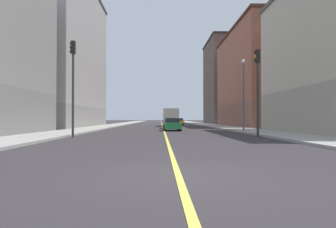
# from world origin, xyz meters

# --- Properties ---
(ground_plane) EXTENTS (400.00, 400.00, 0.00)m
(ground_plane) POSITION_xyz_m (0.00, 0.00, 0.00)
(ground_plane) COLOR #302C2F
(ground_plane) RESTS_ON ground
(sidewalk_left) EXTENTS (3.89, 168.00, 0.15)m
(sidewalk_left) POSITION_xyz_m (8.89, 49.00, 0.07)
(sidewalk_left) COLOR #9E9B93
(sidewalk_left) RESTS_ON ground
(sidewalk_right) EXTENTS (3.89, 168.00, 0.15)m
(sidewalk_right) POSITION_xyz_m (-8.89, 49.00, 0.07)
(sidewalk_right) COLOR #9E9B93
(sidewalk_right) RESTS_ON ground
(lane_center_stripe) EXTENTS (0.16, 154.00, 0.01)m
(lane_center_stripe) POSITION_xyz_m (0.00, 49.00, 0.01)
(lane_center_stripe) COLOR #E5D14C
(lane_center_stripe) RESTS_ON ground
(building_left_mid) EXTENTS (10.31, 21.76, 15.47)m
(building_left_mid) POSITION_xyz_m (15.84, 39.39, 7.74)
(building_left_mid) COLOR brown
(building_left_mid) RESTS_ON ground
(building_left_far) EXTENTS (10.31, 15.40, 19.60)m
(building_left_far) POSITION_xyz_m (15.84, 61.50, 9.81)
(building_left_far) COLOR brown
(building_left_far) RESTS_ON ground
(building_right_midblock) EXTENTS (10.31, 24.55, 21.82)m
(building_right_midblock) POSITION_xyz_m (-15.84, 37.76, 10.92)
(building_right_midblock) COLOR gray
(building_right_midblock) RESTS_ON ground
(traffic_light_left_near) EXTENTS (0.40, 0.32, 6.24)m
(traffic_light_left_near) POSITION_xyz_m (6.53, 13.76, 4.02)
(traffic_light_left_near) COLOR #2D2D2D
(traffic_light_left_near) RESTS_ON ground
(traffic_light_right_near) EXTENTS (0.40, 0.32, 6.78)m
(traffic_light_right_near) POSITION_xyz_m (-6.56, 13.76, 4.33)
(traffic_light_right_near) COLOR #2D2D2D
(traffic_light_right_near) RESTS_ON ground
(street_lamp_left_near) EXTENTS (0.36, 0.36, 6.82)m
(street_lamp_left_near) POSITION_xyz_m (7.55, 20.78, 4.31)
(street_lamp_left_near) COLOR #4C4C51
(street_lamp_left_near) RESTS_ON ground
(car_maroon) EXTENTS (1.95, 4.20, 1.37)m
(car_maroon) POSITION_xyz_m (0.90, 31.79, 0.66)
(car_maroon) COLOR maroon
(car_maroon) RESTS_ON ground
(car_green) EXTENTS (1.89, 4.16, 1.35)m
(car_green) POSITION_xyz_m (0.86, 24.77, 0.67)
(car_green) COLOR #1E6B38
(car_green) RESTS_ON ground
(car_yellow) EXTENTS (1.89, 4.63, 1.35)m
(car_yellow) POSITION_xyz_m (3.45, 53.37, 0.65)
(car_yellow) COLOR gold
(car_yellow) RESTS_ON ground
(box_truck) EXTENTS (2.49, 7.53, 2.87)m
(box_truck) POSITION_xyz_m (1.32, 41.57, 1.57)
(box_truck) COLOR maroon
(box_truck) RESTS_ON ground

